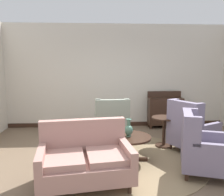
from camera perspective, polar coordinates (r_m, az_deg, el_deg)
The scene contains 12 objects.
ground at distance 4.42m, azimuth 4.10°, elevation -16.19°, with size 9.08×9.08×0.00m, color brown.
wall_back at distance 6.85m, azimuth 1.16°, elevation 5.41°, with size 6.65×0.08×3.00m, color silver.
baseboard_back at distance 7.02m, azimuth 1.16°, elevation -6.43°, with size 6.49×0.03×0.12m, color #382319.
area_rug at distance 4.69m, azimuth 3.62°, elevation -14.63°, with size 3.06×3.06×0.01m, color #847051.
coffee_table at distance 4.46m, azimuth 4.19°, elevation -10.51°, with size 0.84×0.84×0.49m.
porcelain_vase at distance 4.38m, azimuth 4.13°, elevation -7.70°, with size 0.16×0.16×0.34m.
settee at distance 3.67m, azimuth -6.65°, elevation -14.76°, with size 1.49×1.07×0.95m.
armchair_near_window at distance 4.20m, azimuth 21.16°, elevation -11.48°, with size 1.00×1.01×1.05m.
armchair_foreground_right at distance 5.44m, azimuth -0.10°, elevation -6.57°, with size 0.78×0.93×1.07m.
armchair_back_corner at distance 5.16m, azimuth 18.77°, elevation -7.62°, with size 1.09×1.06×1.10m.
side_table at distance 5.33m, azimuth 12.67°, elevation -7.40°, with size 0.55×0.55×0.68m.
sideboard at distance 6.94m, azimuth 12.98°, elevation -3.09°, with size 0.99×0.35×1.06m.
Camera 1 is at (-0.54, -4.00, 1.81)m, focal length 37.09 mm.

